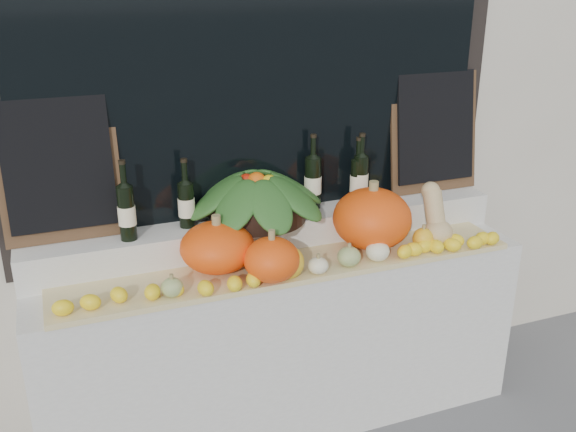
{
  "coord_description": "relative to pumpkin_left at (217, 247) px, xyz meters",
  "views": [
    {
      "loc": [
        -0.94,
        -1.01,
        2.15
      ],
      "look_at": [
        0.0,
        1.45,
        1.12
      ],
      "focal_mm": 40.0,
      "sensor_mm": 36.0,
      "label": 1
    }
  ],
  "objects": [
    {
      "name": "chalkboard_left",
      "position": [
        -0.6,
        0.27,
        0.35
      ],
      "size": [
        0.5,
        0.12,
        0.62
      ],
      "rotation": [
        -0.14,
        0.0,
        0.0
      ],
      "color": "#4C331E",
      "rests_on": "rear_tier"
    },
    {
      "name": "wine_bottle_tall",
      "position": [
        0.55,
        0.24,
        0.16
      ],
      "size": [
        0.08,
        0.08,
        0.37
      ],
      "color": "black",
      "rests_on": "rear_tier"
    },
    {
      "name": "straw_bedding",
      "position": [
        0.32,
        -0.07,
        -0.12
      ],
      "size": [
        2.1,
        0.32,
        0.02
      ],
      "primitive_type": "cube",
      "color": "tan",
      "rests_on": "display_sill"
    },
    {
      "name": "chalkboard_right",
      "position": [
        1.24,
        0.27,
        0.35
      ],
      "size": [
        0.5,
        0.12,
        0.62
      ],
      "rotation": [
        -0.14,
        0.0,
        0.0
      ],
      "color": "#4C331E",
      "rests_on": "rear_tier"
    },
    {
      "name": "pumpkin_right",
      "position": [
        0.74,
        -0.01,
        0.03
      ],
      "size": [
        0.41,
        0.41,
        0.28
      ],
      "primitive_type": "ellipsoid",
      "rotation": [
        0.0,
        0.0,
        0.12
      ],
      "color": "#FF510D",
      "rests_on": "straw_bedding"
    },
    {
      "name": "decorative_gourds",
      "position": [
        0.4,
        -0.17,
        -0.05
      ],
      "size": [
        1.29,
        0.17,
        0.17
      ],
      "color": "#3F7122",
      "rests_on": "straw_bedding"
    },
    {
      "name": "wine_bottle_near_right",
      "position": [
        0.78,
        0.22,
        0.14
      ],
      "size": [
        0.08,
        0.08,
        0.34
      ],
      "color": "black",
      "rests_on": "rear_tier"
    },
    {
      "name": "pumpkin_center",
      "position": [
        0.19,
        -0.18,
        -0.01
      ],
      "size": [
        0.31,
        0.31,
        0.19
      ],
      "primitive_type": "ellipsoid",
      "rotation": [
        0.0,
        0.0,
        -0.41
      ],
      "color": "#FF510D",
      "rests_on": "straw_bedding"
    },
    {
      "name": "lemon_heap",
      "position": [
        0.32,
        -0.18,
        -0.08
      ],
      "size": [
        2.2,
        0.16,
        0.06
      ],
      "primitive_type": null,
      "color": "yellow",
      "rests_on": "straw_bedding"
    },
    {
      "name": "display_sill",
      "position": [
        0.32,
        0.06,
        -0.57
      ],
      "size": [
        2.3,
        0.55,
        0.88
      ],
      "primitive_type": "cube",
      "color": "silver",
      "rests_on": "ground"
    },
    {
      "name": "wine_bottle_near_left",
      "position": [
        -0.08,
        0.22,
        0.13
      ],
      "size": [
        0.08,
        0.08,
        0.32
      ],
      "color": "black",
      "rests_on": "rear_tier"
    },
    {
      "name": "rear_tier",
      "position": [
        0.32,
        0.21,
        -0.05
      ],
      "size": [
        2.3,
        0.25,
        0.16
      ],
      "primitive_type": "cube",
      "color": "silver",
      "rests_on": "display_sill"
    },
    {
      "name": "wine_bottle_far_right",
      "position": [
        0.79,
        0.21,
        0.15
      ],
      "size": [
        0.08,
        0.08,
        0.36
      ],
      "color": "black",
      "rests_on": "rear_tier"
    },
    {
      "name": "wine_bottle_far_left",
      "position": [
        -0.35,
        0.16,
        0.15
      ],
      "size": [
        0.08,
        0.08,
        0.36
      ],
      "color": "black",
      "rests_on": "rear_tier"
    },
    {
      "name": "pumpkin_left",
      "position": [
        0.0,
        0.0,
        0.0
      ],
      "size": [
        0.37,
        0.37,
        0.22
      ],
      "primitive_type": "ellipsoid",
      "rotation": [
        0.0,
        0.0,
        0.13
      ],
      "color": "#FF510D",
      "rests_on": "straw_bedding"
    },
    {
      "name": "butternut_squash",
      "position": [
        1.05,
        -0.08,
        0.02
      ],
      "size": [
        0.14,
        0.2,
        0.29
      ],
      "color": "tan",
      "rests_on": "straw_bedding"
    },
    {
      "name": "produce_bowl",
      "position": [
        0.25,
        0.19,
        0.14
      ],
      "size": [
        0.69,
        0.69,
        0.24
      ],
      "color": "black",
      "rests_on": "rear_tier"
    }
  ]
}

